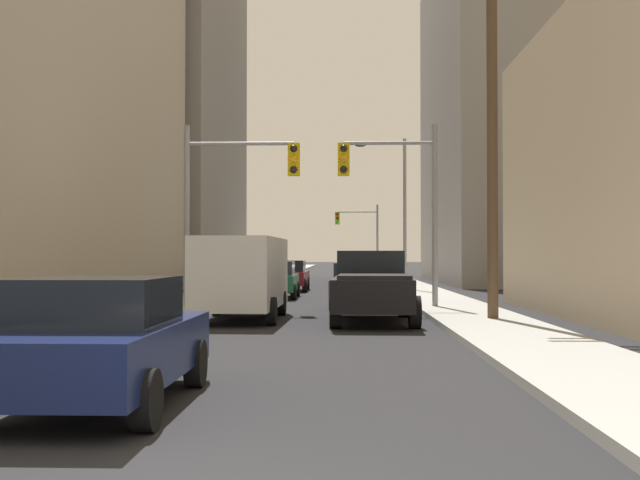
{
  "coord_description": "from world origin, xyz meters",
  "views": [
    {
      "loc": [
        1.01,
        -5.08,
        1.78
      ],
      "look_at": [
        0.0,
        31.73,
        2.49
      ],
      "focal_mm": 44.11,
      "sensor_mm": 36.0,
      "label": 1
    }
  ],
  "objects_px": {
    "traffic_signal_near_left": "(236,185)",
    "traffic_signal_near_right": "(393,186)",
    "sedan_grey": "(358,285)",
    "sedan_maroon": "(289,275)",
    "sedan_navy": "(101,341)",
    "sedan_silver": "(352,270)",
    "traffic_signal_far_right": "(359,228)",
    "sedan_green": "(275,279)",
    "cargo_van_white": "(242,273)",
    "pickup_truck_black": "(372,287)"
  },
  "relations": [
    {
      "from": "sedan_navy",
      "to": "sedan_maroon",
      "type": "height_order",
      "value": "same"
    },
    {
      "from": "sedan_maroon",
      "to": "sedan_silver",
      "type": "distance_m",
      "value": 16.29
    },
    {
      "from": "traffic_signal_near_left",
      "to": "traffic_signal_near_right",
      "type": "bearing_deg",
      "value": -0.0
    },
    {
      "from": "traffic_signal_near_left",
      "to": "traffic_signal_far_right",
      "type": "height_order",
      "value": "same"
    },
    {
      "from": "sedan_grey",
      "to": "sedan_silver",
      "type": "relative_size",
      "value": 1.01
    },
    {
      "from": "traffic_signal_near_right",
      "to": "traffic_signal_far_right",
      "type": "height_order",
      "value": "same"
    },
    {
      "from": "traffic_signal_near_left",
      "to": "traffic_signal_far_right",
      "type": "xyz_separation_m",
      "value": [
        4.89,
        40.27,
        -0.01
      ]
    },
    {
      "from": "sedan_silver",
      "to": "traffic_signal_far_right",
      "type": "distance_m",
      "value": 11.21
    },
    {
      "from": "sedan_navy",
      "to": "traffic_signal_far_right",
      "type": "height_order",
      "value": "traffic_signal_far_right"
    },
    {
      "from": "pickup_truck_black",
      "to": "sedan_grey",
      "type": "distance_m",
      "value": 5.66
    },
    {
      "from": "sedan_maroon",
      "to": "sedan_green",
      "type": "bearing_deg",
      "value": -91.41
    },
    {
      "from": "cargo_van_white",
      "to": "sedan_silver",
      "type": "bearing_deg",
      "value": 84.0
    },
    {
      "from": "sedan_navy",
      "to": "sedan_grey",
      "type": "bearing_deg",
      "value": 78.96
    },
    {
      "from": "sedan_maroon",
      "to": "traffic_signal_near_right",
      "type": "xyz_separation_m",
      "value": [
        4.28,
        -13.63,
        3.24
      ]
    },
    {
      "from": "pickup_truck_black",
      "to": "traffic_signal_near_left",
      "type": "height_order",
      "value": "traffic_signal_near_left"
    },
    {
      "from": "pickup_truck_black",
      "to": "traffic_signal_far_right",
      "type": "bearing_deg",
      "value": 89.15
    },
    {
      "from": "sedan_grey",
      "to": "sedan_maroon",
      "type": "height_order",
      "value": "same"
    },
    {
      "from": "sedan_grey",
      "to": "sedan_silver",
      "type": "bearing_deg",
      "value": 89.59
    },
    {
      "from": "sedan_navy",
      "to": "sedan_maroon",
      "type": "bearing_deg",
      "value": 89.6
    },
    {
      "from": "traffic_signal_near_left",
      "to": "traffic_signal_near_right",
      "type": "distance_m",
      "value": 5.08
    },
    {
      "from": "sedan_grey",
      "to": "sedan_navy",
      "type": "bearing_deg",
      "value": -101.04
    },
    {
      "from": "cargo_van_white",
      "to": "sedan_grey",
      "type": "height_order",
      "value": "cargo_van_white"
    },
    {
      "from": "traffic_signal_near_left",
      "to": "traffic_signal_far_right",
      "type": "bearing_deg",
      "value": 83.07
    },
    {
      "from": "sedan_navy",
      "to": "sedan_grey",
      "type": "relative_size",
      "value": 0.99
    },
    {
      "from": "sedan_green",
      "to": "traffic_signal_far_right",
      "type": "xyz_separation_m",
      "value": [
        4.25,
        33.01,
        3.26
      ]
    },
    {
      "from": "sedan_navy",
      "to": "traffic_signal_near_left",
      "type": "bearing_deg",
      "value": 92.1
    },
    {
      "from": "sedan_grey",
      "to": "sedan_green",
      "type": "relative_size",
      "value": 1.02
    },
    {
      "from": "sedan_silver",
      "to": "traffic_signal_near_left",
      "type": "distance_m",
      "value": 30.04
    },
    {
      "from": "traffic_signal_far_right",
      "to": "sedan_green",
      "type": "bearing_deg",
      "value": -97.33
    },
    {
      "from": "sedan_maroon",
      "to": "sedan_navy",
      "type": "bearing_deg",
      "value": -90.4
    },
    {
      "from": "pickup_truck_black",
      "to": "sedan_silver",
      "type": "xyz_separation_m",
      "value": [
        -0.04,
        33.91,
        -0.16
      ]
    },
    {
      "from": "traffic_signal_near_left",
      "to": "traffic_signal_far_right",
      "type": "relative_size",
      "value": 1.0
    },
    {
      "from": "sedan_grey",
      "to": "traffic_signal_near_right",
      "type": "distance_m",
      "value": 3.67
    },
    {
      "from": "sedan_maroon",
      "to": "traffic_signal_far_right",
      "type": "xyz_separation_m",
      "value": [
        4.09,
        26.64,
        3.26
      ]
    },
    {
      "from": "sedan_silver",
      "to": "sedan_green",
      "type": "bearing_deg",
      "value": -99.04
    },
    {
      "from": "sedan_navy",
      "to": "sedan_silver",
      "type": "distance_m",
      "value": 45.83
    },
    {
      "from": "sedan_green",
      "to": "sedan_silver",
      "type": "relative_size",
      "value": 0.99
    },
    {
      "from": "sedan_grey",
      "to": "traffic_signal_far_right",
      "type": "height_order",
      "value": "traffic_signal_far_right"
    },
    {
      "from": "traffic_signal_near_left",
      "to": "traffic_signal_far_right",
      "type": "distance_m",
      "value": 40.56
    },
    {
      "from": "sedan_silver",
      "to": "traffic_signal_near_right",
      "type": "distance_m",
      "value": 29.76
    },
    {
      "from": "sedan_grey",
      "to": "traffic_signal_near_right",
      "type": "bearing_deg",
      "value": -50.36
    },
    {
      "from": "sedan_grey",
      "to": "sedan_green",
      "type": "height_order",
      "value": "same"
    },
    {
      "from": "cargo_van_white",
      "to": "traffic_signal_near_right",
      "type": "xyz_separation_m",
      "value": [
        4.39,
        3.77,
        2.73
      ]
    },
    {
      "from": "sedan_maroon",
      "to": "sedan_silver",
      "type": "xyz_separation_m",
      "value": [
        3.39,
        15.94,
        0.0
      ]
    },
    {
      "from": "sedan_navy",
      "to": "traffic_signal_near_left",
      "type": "height_order",
      "value": "traffic_signal_near_left"
    },
    {
      "from": "sedan_navy",
      "to": "traffic_signal_near_left",
      "type": "xyz_separation_m",
      "value": [
        -0.59,
        16.12,
        3.27
      ]
    },
    {
      "from": "sedan_navy",
      "to": "sedan_silver",
      "type": "height_order",
      "value": "same"
    },
    {
      "from": "traffic_signal_near_left",
      "to": "pickup_truck_black",
      "type": "bearing_deg",
      "value": -45.72
    },
    {
      "from": "sedan_navy",
      "to": "sedan_silver",
      "type": "xyz_separation_m",
      "value": [
        3.6,
        45.69,
        0.0
      ]
    },
    {
      "from": "pickup_truck_black",
      "to": "sedan_navy",
      "type": "height_order",
      "value": "pickup_truck_black"
    }
  ]
}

